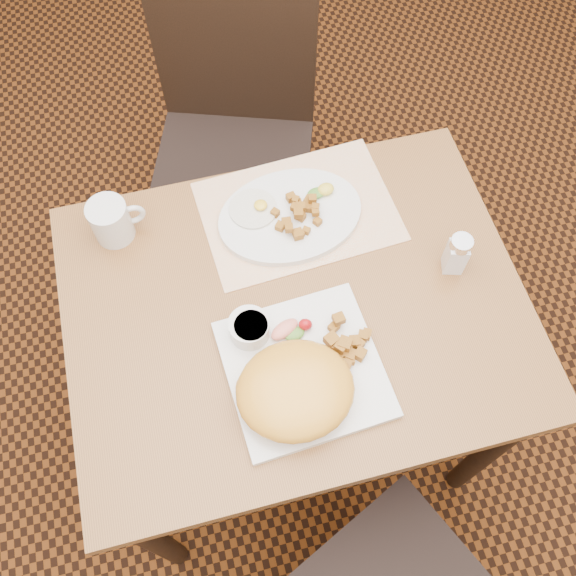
# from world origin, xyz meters

# --- Properties ---
(ground) EXTENTS (8.00, 8.00, 0.00)m
(ground) POSITION_xyz_m (0.00, 0.00, 0.00)
(ground) COLOR black
(ground) RESTS_ON ground
(table) EXTENTS (0.90, 0.70, 0.75)m
(table) POSITION_xyz_m (0.00, 0.00, 0.64)
(table) COLOR brown
(table) RESTS_ON ground
(chair_far) EXTENTS (0.54, 0.55, 0.97)m
(chair_far) POSITION_xyz_m (0.00, 0.66, 0.54)
(chair_far) COLOR black
(chair_far) RESTS_ON ground
(placemat) EXTENTS (0.42, 0.31, 0.00)m
(placemat) POSITION_xyz_m (0.06, 0.21, 0.75)
(placemat) COLOR white
(placemat) RESTS_ON table
(plate_square) EXTENTS (0.30, 0.30, 0.02)m
(plate_square) POSITION_xyz_m (-0.02, -0.13, 0.76)
(plate_square) COLOR silver
(plate_square) RESTS_ON table
(plate_oval) EXTENTS (0.32, 0.25, 0.02)m
(plate_oval) POSITION_xyz_m (0.04, 0.20, 0.76)
(plate_oval) COLOR silver
(plate_oval) RESTS_ON placemat
(hollandaise_mound) EXTENTS (0.21, 0.19, 0.08)m
(hollandaise_mound) POSITION_xyz_m (-0.05, -0.18, 0.80)
(hollandaise_mound) COLOR #F6AC30
(hollandaise_mound) RESTS_ON plate_square
(ramekin) EXTENTS (0.08, 0.08, 0.04)m
(ramekin) POSITION_xyz_m (-0.10, -0.04, 0.79)
(ramekin) COLOR silver
(ramekin) RESTS_ON plate_square
(garnish_sq) EXTENTS (0.09, 0.06, 0.03)m
(garnish_sq) POSITION_xyz_m (-0.02, -0.06, 0.78)
(garnish_sq) COLOR #387223
(garnish_sq) RESTS_ON plate_square
(fried_egg) EXTENTS (0.10, 0.10, 0.02)m
(fried_egg) POSITION_xyz_m (-0.03, 0.23, 0.77)
(fried_egg) COLOR white
(fried_egg) RESTS_ON plate_oval
(garnish_ov) EXTENTS (0.06, 0.04, 0.02)m
(garnish_ov) POSITION_xyz_m (0.12, 0.23, 0.78)
(garnish_ov) COLOR #387223
(garnish_ov) RESTS_ON plate_oval
(salt_shaker) EXTENTS (0.05, 0.05, 0.10)m
(salt_shaker) POSITION_xyz_m (0.33, 0.01, 0.80)
(salt_shaker) COLOR white
(salt_shaker) RESTS_ON table
(coffee_mug) EXTENTS (0.11, 0.08, 0.09)m
(coffee_mug) POSITION_xyz_m (-0.32, 0.26, 0.80)
(coffee_mug) COLOR silver
(coffee_mug) RESTS_ON table
(home_fries_sq) EXTENTS (0.12, 0.11, 0.04)m
(home_fries_sq) POSITION_xyz_m (0.06, -0.12, 0.78)
(home_fries_sq) COLOR #A9691B
(home_fries_sq) RESTS_ON plate_square
(home_fries_ov) EXTENTS (0.10, 0.11, 0.03)m
(home_fries_ov) POSITION_xyz_m (0.06, 0.19, 0.78)
(home_fries_ov) COLOR #A9691B
(home_fries_ov) RESTS_ON plate_oval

